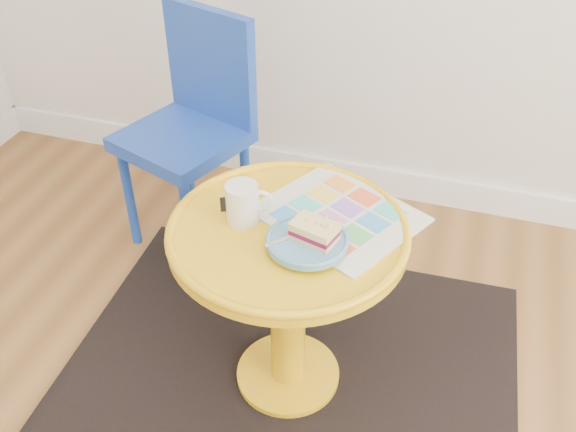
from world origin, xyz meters
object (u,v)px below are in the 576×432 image
(side_table, at_px, (288,277))
(newspaper, at_px, (339,215))
(chair, at_px, (194,118))
(mug, at_px, (243,202))
(plate, at_px, (307,242))

(side_table, relative_size, newspaper, 1.63)
(chair, relative_size, newspaper, 2.29)
(side_table, height_order, mug, mug)
(side_table, distance_m, mug, 0.24)
(chair, bearing_deg, side_table, -28.09)
(side_table, height_order, plate, plate)
(side_table, height_order, newspaper, newspaper)
(mug, xyz_separation_m, plate, (0.18, -0.05, -0.04))
(side_table, bearing_deg, chair, 131.89)
(mug, bearing_deg, side_table, -22.32)
(side_table, relative_size, mug, 5.31)
(side_table, bearing_deg, mug, -179.72)
(newspaper, bearing_deg, mug, -129.77)
(newspaper, bearing_deg, side_table, -111.58)
(side_table, xyz_separation_m, mug, (-0.11, -0.00, 0.21))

